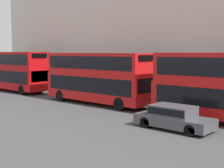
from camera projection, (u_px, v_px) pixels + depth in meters
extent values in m
cylinder|color=black|center=(173.00, 112.00, 20.27)|extent=(0.30, 1.00, 1.00)
cylinder|color=black|center=(189.00, 107.00, 21.95)|extent=(0.30, 1.00, 1.00)
cube|color=red|center=(97.00, 87.00, 26.25)|extent=(2.55, 10.10, 2.20)
cube|color=red|center=(97.00, 63.00, 26.05)|extent=(2.50, 9.90, 1.73)
cube|color=black|center=(97.00, 84.00, 26.22)|extent=(2.59, 9.29, 1.23)
cube|color=black|center=(97.00, 62.00, 26.04)|extent=(2.59, 9.29, 1.04)
cube|color=black|center=(146.00, 86.00, 22.90)|extent=(2.17, 0.06, 1.10)
cube|color=black|center=(146.00, 58.00, 22.69)|extent=(1.78, 0.06, 0.42)
cylinder|color=black|center=(120.00, 104.00, 23.23)|extent=(0.30, 1.00, 1.00)
cylinder|color=black|center=(138.00, 100.00, 24.91)|extent=(0.30, 1.00, 1.00)
cylinder|color=black|center=(61.00, 95.00, 27.78)|extent=(0.30, 1.00, 1.00)
cylinder|color=black|center=(79.00, 93.00, 29.46)|extent=(0.30, 1.00, 1.00)
cube|color=#B20C0F|center=(14.00, 78.00, 34.83)|extent=(2.55, 10.04, 2.24)
cube|color=#B20C0F|center=(13.00, 60.00, 34.62)|extent=(2.50, 9.84, 1.78)
cube|color=black|center=(14.00, 76.00, 34.80)|extent=(2.59, 9.24, 1.25)
cube|color=black|center=(13.00, 59.00, 34.62)|extent=(2.59, 9.24, 1.07)
cube|color=black|center=(40.00, 76.00, 31.50)|extent=(2.17, 0.06, 1.12)
cube|color=black|center=(40.00, 55.00, 31.28)|extent=(1.78, 0.06, 0.43)
cylinder|color=black|center=(22.00, 90.00, 31.84)|extent=(0.30, 1.00, 1.00)
cylinder|color=black|center=(40.00, 88.00, 33.51)|extent=(0.30, 1.00, 1.00)
cylinder|color=black|center=(7.00, 84.00, 38.02)|extent=(0.30, 1.00, 1.00)
cube|color=#47474C|center=(174.00, 121.00, 17.63)|extent=(1.84, 4.40, 0.58)
cube|color=#47474C|center=(173.00, 111.00, 17.65)|extent=(1.62, 2.42, 0.59)
cube|color=black|center=(173.00, 110.00, 17.64)|extent=(1.65, 2.30, 0.38)
cylinder|color=black|center=(190.00, 130.00, 16.12)|extent=(0.22, 0.64, 0.64)
cylinder|color=black|center=(204.00, 125.00, 17.32)|extent=(0.22, 0.64, 0.64)
cylinder|color=black|center=(145.00, 122.00, 17.97)|extent=(0.22, 0.64, 0.64)
cylinder|color=black|center=(161.00, 118.00, 19.18)|extent=(0.22, 0.64, 0.64)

